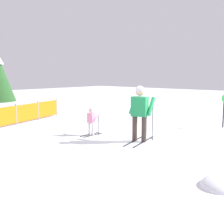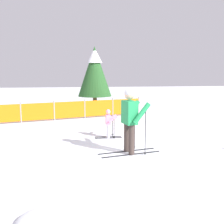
% 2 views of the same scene
% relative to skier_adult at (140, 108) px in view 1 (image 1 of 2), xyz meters
% --- Properties ---
extents(ground_plane, '(60.00, 60.00, 0.00)m').
position_rel_skier_adult_xyz_m(ground_plane, '(-0.25, -0.05, -1.10)').
color(ground_plane, white).
extents(skier_adult, '(1.78, 0.87, 1.85)m').
position_rel_skier_adult_xyz_m(skier_adult, '(0.00, 0.00, 0.00)').
color(skier_adult, black).
rests_on(skier_adult, ground_plane).
extents(skier_child, '(0.93, 0.50, 0.99)m').
position_rel_skier_adult_xyz_m(skier_child, '(-0.38, 1.88, -0.53)').
color(skier_child, black).
rests_on(skier_child, ground_plane).
extents(safety_fence, '(7.14, 2.12, 0.92)m').
position_rel_skier_adult_xyz_m(safety_fence, '(-1.78, 5.69, -0.64)').
color(safety_fence, gray).
rests_on(safety_fence, ground_plane).
extents(trail_marker, '(0.28, 0.07, 1.39)m').
position_rel_skier_adult_xyz_m(trail_marker, '(4.28, -1.19, -0.24)').
color(trail_marker, black).
rests_on(trail_marker, ground_plane).
extents(snow_mound, '(0.97, 0.82, 0.39)m').
position_rel_skier_adult_xyz_m(snow_mound, '(-1.97, -3.44, -1.10)').
color(snow_mound, white).
rests_on(snow_mound, ground_plane).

